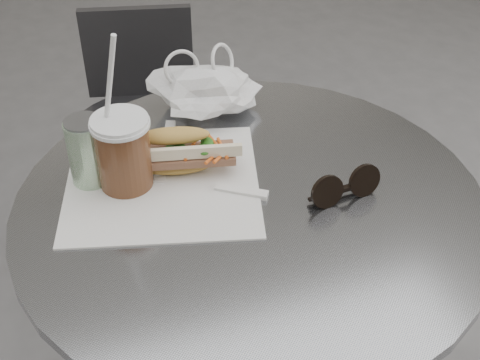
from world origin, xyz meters
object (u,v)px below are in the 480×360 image
object	(u,v)px
chair_far	(146,159)
sunglasses	(345,188)
iced_coffee	(123,152)
drink_can	(87,152)
cafe_table	(249,313)
banh_mi	(175,152)

from	to	relation	value
chair_far	sunglasses	world-z (taller)	sunglasses
iced_coffee	drink_can	size ratio (longest dim) A/B	2.31
cafe_table	iced_coffee	size ratio (longest dim) A/B	2.75
banh_mi	drink_can	size ratio (longest dim) A/B	2.13
cafe_table	chair_far	size ratio (longest dim) A/B	1.08
banh_mi	sunglasses	world-z (taller)	banh_mi
cafe_table	drink_can	xyz separation A→B (m)	(-0.23, 0.14, 0.33)
chair_far	banh_mi	bearing A→B (deg)	98.79
chair_far	banh_mi	distance (m)	0.77
sunglasses	iced_coffee	bearing A→B (deg)	149.68
chair_far	banh_mi	xyz separation A→B (m)	(-0.06, -0.62, 0.46)
cafe_table	drink_can	world-z (taller)	drink_can
banh_mi	drink_can	bearing A→B (deg)	-175.96
banh_mi	iced_coffee	world-z (taller)	iced_coffee
chair_far	sunglasses	xyz separation A→B (m)	(0.18, -0.78, 0.44)
sunglasses	drink_can	xyz separation A→B (m)	(-0.37, 0.18, 0.04)
iced_coffee	sunglasses	size ratio (longest dim) A/B	2.20
banh_mi	cafe_table	bearing A→B (deg)	-37.43
iced_coffee	sunglasses	world-z (taller)	iced_coffee
iced_coffee	drink_can	xyz separation A→B (m)	(-0.05, 0.03, -0.01)
banh_mi	iced_coffee	distance (m)	0.09
sunglasses	banh_mi	bearing A→B (deg)	141.20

